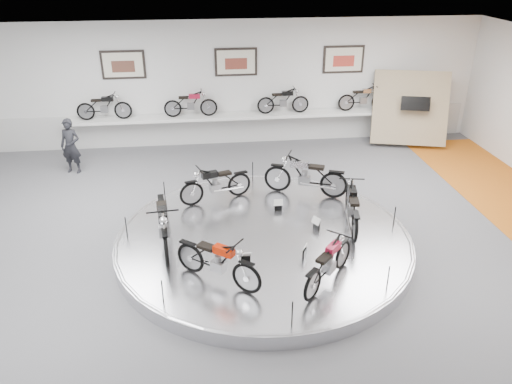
{
  "coord_description": "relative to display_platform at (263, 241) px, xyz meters",
  "views": [
    {
      "loc": [
        -1.28,
        -8.98,
        5.92
      ],
      "look_at": [
        -0.13,
        0.6,
        1.21
      ],
      "focal_mm": 35.0,
      "sensor_mm": 36.0,
      "label": 1
    }
  ],
  "objects": [
    {
      "name": "dado_band",
      "position": [
        0.0,
        6.68,
        0.4
      ],
      "size": [
        15.68,
        0.04,
        1.1
      ],
      "primitive_type": "cube",
      "color": "#BCBCBA",
      "rests_on": "floor"
    },
    {
      "name": "poster_left",
      "position": [
        -3.5,
        6.66,
        2.55
      ],
      "size": [
        1.35,
        0.06,
        0.88
      ],
      "primitive_type": "cube",
      "color": "beige",
      "rests_on": "wall_back"
    },
    {
      "name": "display_platform",
      "position": [
        0.0,
        0.0,
        0.0
      ],
      "size": [
        6.4,
        6.4,
        0.3
      ],
      "primitive_type": "cylinder",
      "color": "silver",
      "rests_on": "floor"
    },
    {
      "name": "bike_b",
      "position": [
        1.31,
        1.87,
        0.68
      ],
      "size": [
        1.9,
        1.28,
        1.06
      ],
      "primitive_type": null,
      "rotation": [
        0.0,
        0.0,
        2.75
      ],
      "color": "#9E9EA2",
      "rests_on": "display_platform"
    },
    {
      "name": "shelf_bike_b",
      "position": [
        -1.5,
        6.4,
        1.27
      ],
      "size": [
        1.22,
        0.43,
        0.73
      ],
      "primitive_type": null,
      "color": "maroon",
      "rests_on": "shelf"
    },
    {
      "name": "bike_e",
      "position": [
        -1.07,
        -1.57,
        0.62
      ],
      "size": [
        1.6,
        1.43,
        0.94
      ],
      "primitive_type": null,
      "rotation": [
        0.0,
        0.0,
        5.62
      ],
      "color": "#AF1900",
      "rests_on": "display_platform"
    },
    {
      "name": "bike_c",
      "position": [
        -0.94,
        1.8,
        0.61
      ],
      "size": [
        1.67,
        1.04,
        0.93
      ],
      "primitive_type": null,
      "rotation": [
        0.0,
        0.0,
        3.47
      ],
      "color": "black",
      "rests_on": "display_platform"
    },
    {
      "name": "shelf_bike_a",
      "position": [
        -4.2,
        6.4,
        1.27
      ],
      "size": [
        1.22,
        0.43,
        0.73
      ],
      "primitive_type": null,
      "color": "black",
      "rests_on": "shelf"
    },
    {
      "name": "bike_a",
      "position": [
        2.0,
        0.18,
        0.64
      ],
      "size": [
        0.89,
        1.76,
        0.99
      ],
      "primitive_type": null,
      "rotation": [
        0.0,
        0.0,
        1.39
      ],
      "color": "black",
      "rests_on": "display_platform"
    },
    {
      "name": "bike_f",
      "position": [
        0.96,
        -1.85,
        0.59
      ],
      "size": [
        1.4,
        1.48,
        0.89
      ],
      "primitive_type": null,
      "rotation": [
        0.0,
        0.0,
        7.13
      ],
      "color": "maroon",
      "rests_on": "display_platform"
    },
    {
      "name": "wall_back",
      "position": [
        0.0,
        6.7,
        1.85
      ],
      "size": [
        16.0,
        0.0,
        16.0
      ],
      "primitive_type": "plane",
      "rotation": [
        1.57,
        0.0,
        0.0
      ],
      "color": "silver",
      "rests_on": "floor"
    },
    {
      "name": "shelf_bike_c",
      "position": [
        1.5,
        6.4,
        1.27
      ],
      "size": [
        1.22,
        0.43,
        0.73
      ],
      "primitive_type": null,
      "color": "black",
      "rests_on": "shelf"
    },
    {
      "name": "platform_rim",
      "position": [
        0.0,
        0.0,
        0.12
      ],
      "size": [
        6.4,
        6.4,
        0.1
      ],
      "primitive_type": "torus",
      "color": "#B2B2BA",
      "rests_on": "display_platform"
    },
    {
      "name": "bike_d",
      "position": [
        -2.11,
        -0.18,
        0.69
      ],
      "size": [
        0.82,
        1.89,
        1.08
      ],
      "primitive_type": null,
      "rotation": [
        0.0,
        0.0,
        4.81
      ],
      "color": "black",
      "rests_on": "display_platform"
    },
    {
      "name": "floor",
      "position": [
        0.0,
        -0.3,
        -0.15
      ],
      "size": [
        16.0,
        16.0,
        0.0
      ],
      "primitive_type": "plane",
      "color": "#505053",
      "rests_on": "ground"
    },
    {
      "name": "shelf_bike_d",
      "position": [
        4.2,
        6.4,
        1.27
      ],
      "size": [
        1.22,
        0.43,
        0.73
      ],
      "primitive_type": null,
      "color": "#9E9EA2",
      "rests_on": "shelf"
    },
    {
      "name": "display_panel",
      "position": [
        5.6,
        5.8,
        1.1
      ],
      "size": [
        2.56,
        1.52,
        2.3
      ],
      "primitive_type": "cube",
      "rotation": [
        -0.35,
        0.0,
        -0.26
      ],
      "color": "#8F7A5F",
      "rests_on": "floor"
    },
    {
      "name": "poster_right",
      "position": [
        3.5,
        6.66,
        2.55
      ],
      "size": [
        1.35,
        0.06,
        0.88
      ],
      "primitive_type": "cube",
      "color": "beige",
      "rests_on": "wall_back"
    },
    {
      "name": "poster_center",
      "position": [
        0.0,
        6.66,
        2.55
      ],
      "size": [
        1.35,
        0.06,
        0.88
      ],
      "primitive_type": "cube",
      "color": "beige",
      "rests_on": "wall_back"
    },
    {
      "name": "visitor",
      "position": [
        -4.98,
        4.75,
        0.66
      ],
      "size": [
        0.67,
        0.53,
        1.62
      ],
      "primitive_type": "imported",
      "rotation": [
        0.0,
        0.0,
        -0.27
      ],
      "color": "black",
      "rests_on": "floor"
    },
    {
      "name": "shelf",
      "position": [
        0.0,
        6.4,
        0.85
      ],
      "size": [
        11.0,
        0.55,
        0.1
      ],
      "primitive_type": "cube",
      "color": "silver",
      "rests_on": "wall_back"
    },
    {
      "name": "ceiling",
      "position": [
        0.0,
        -0.3,
        3.85
      ],
      "size": [
        16.0,
        16.0,
        0.0
      ],
      "primitive_type": "plane",
      "rotation": [
        3.14,
        0.0,
        0.0
      ],
      "color": "white",
      "rests_on": "wall_back"
    }
  ]
}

